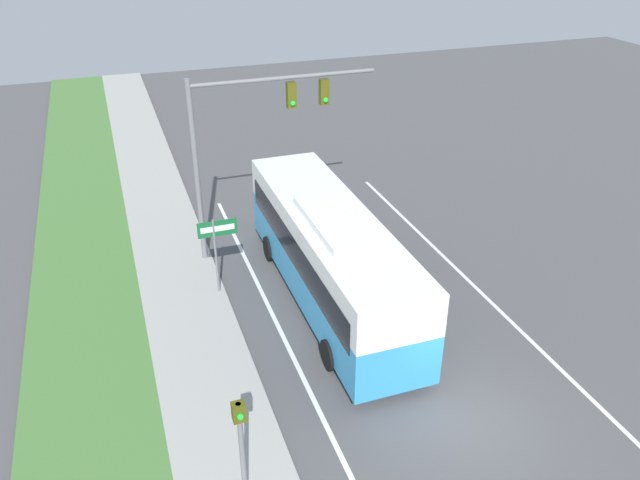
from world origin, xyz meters
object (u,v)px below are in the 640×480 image
at_px(bus, 330,251).
at_px(signal_gantry, 250,130).
at_px(street_sign, 217,242).
at_px(pedestrian_signal, 241,437).

bearing_deg(bus, signal_gantry, 110.78).
relative_size(bus, street_sign, 3.69).
height_order(signal_gantry, pedestrian_signal, signal_gantry).
relative_size(pedestrian_signal, street_sign, 1.03).
distance_m(pedestrian_signal, street_sign, 8.66).
xyz_separation_m(signal_gantry, street_sign, (-1.87, -2.47, -2.85)).
bearing_deg(street_sign, signal_gantry, 52.79).
distance_m(bus, street_sign, 3.78).
relative_size(signal_gantry, pedestrian_signal, 2.32).
relative_size(bus, pedestrian_signal, 3.58).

